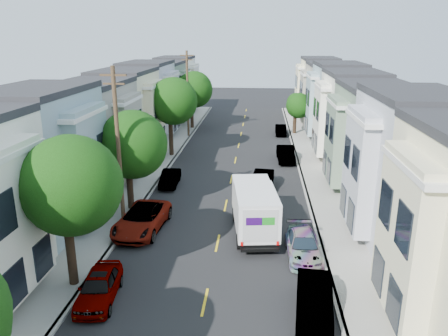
# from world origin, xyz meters

# --- Properties ---
(ground) EXTENTS (160.00, 160.00, 0.00)m
(ground) POSITION_xyz_m (0.00, 0.00, 0.00)
(ground) COLOR black
(ground) RESTS_ON ground
(road_slab) EXTENTS (12.00, 70.00, 0.02)m
(road_slab) POSITION_xyz_m (0.00, 15.00, 0.01)
(road_slab) COLOR black
(road_slab) RESTS_ON ground
(curb_left) EXTENTS (0.30, 70.00, 0.15)m
(curb_left) POSITION_xyz_m (-6.05, 15.00, 0.07)
(curb_left) COLOR gray
(curb_left) RESTS_ON ground
(curb_right) EXTENTS (0.30, 70.00, 0.15)m
(curb_right) POSITION_xyz_m (6.05, 15.00, 0.07)
(curb_right) COLOR gray
(curb_right) RESTS_ON ground
(sidewalk_left) EXTENTS (2.60, 70.00, 0.15)m
(sidewalk_left) POSITION_xyz_m (-7.35, 15.00, 0.07)
(sidewalk_left) COLOR gray
(sidewalk_left) RESTS_ON ground
(sidewalk_right) EXTENTS (2.60, 70.00, 0.15)m
(sidewalk_right) POSITION_xyz_m (7.35, 15.00, 0.07)
(sidewalk_right) COLOR gray
(sidewalk_right) RESTS_ON ground
(centerline) EXTENTS (0.12, 70.00, 0.01)m
(centerline) POSITION_xyz_m (0.00, 15.00, 0.00)
(centerline) COLOR gold
(centerline) RESTS_ON ground
(townhouse_row_left) EXTENTS (5.00, 70.00, 8.50)m
(townhouse_row_left) POSITION_xyz_m (-11.15, 15.00, 0.00)
(townhouse_row_left) COLOR gray
(townhouse_row_left) RESTS_ON ground
(townhouse_row_right) EXTENTS (5.00, 70.00, 8.50)m
(townhouse_row_right) POSITION_xyz_m (11.15, 15.00, 0.00)
(townhouse_row_right) COLOR gray
(townhouse_row_right) RESTS_ON ground
(tree_b) EXTENTS (4.70, 4.70, 7.60)m
(tree_b) POSITION_xyz_m (-6.30, -5.12, 5.23)
(tree_b) COLOR black
(tree_b) RESTS_ON ground
(tree_c) EXTENTS (4.70, 4.70, 7.10)m
(tree_c) POSITION_xyz_m (-6.30, 4.71, 4.73)
(tree_c) COLOR black
(tree_c) RESTS_ON ground
(tree_d) EXTENTS (4.70, 4.70, 7.96)m
(tree_d) POSITION_xyz_m (-6.30, 19.07, 5.58)
(tree_d) COLOR black
(tree_d) RESTS_ON ground
(tree_e) EXTENTS (4.70, 4.70, 7.48)m
(tree_e) POSITION_xyz_m (-6.30, 32.78, 5.11)
(tree_e) COLOR black
(tree_e) RESTS_ON ground
(tree_far_r) EXTENTS (3.10, 3.10, 5.13)m
(tree_far_r) POSITION_xyz_m (6.90, 30.47, 3.54)
(tree_far_r) COLOR black
(tree_far_r) RESTS_ON ground
(utility_pole_near) EXTENTS (1.60, 0.26, 10.00)m
(utility_pole_near) POSITION_xyz_m (-6.30, 2.00, 5.15)
(utility_pole_near) COLOR #42301E
(utility_pole_near) RESTS_ON ground
(utility_pole_far) EXTENTS (1.60, 0.26, 10.00)m
(utility_pole_far) POSITION_xyz_m (-6.30, 28.00, 5.15)
(utility_pole_far) COLOR #42301E
(utility_pole_far) RESTS_ON ground
(fedex_truck) EXTENTS (2.42, 6.27, 3.01)m
(fedex_truck) POSITION_xyz_m (2.12, 1.67, 1.68)
(fedex_truck) COLOR white
(fedex_truck) RESTS_ON ground
(lead_sedan) EXTENTS (1.93, 4.32, 1.40)m
(lead_sedan) POSITION_xyz_m (2.67, 9.92, 0.70)
(lead_sedan) COLOR black
(lead_sedan) RESTS_ON ground
(parked_left_b) EXTENTS (2.04, 4.39, 1.38)m
(parked_left_b) POSITION_xyz_m (-4.90, -6.20, 0.69)
(parked_left_b) COLOR #091F3D
(parked_left_b) RESTS_ON ground
(parked_left_c) EXTENTS (2.97, 5.73, 1.54)m
(parked_left_c) POSITION_xyz_m (-4.90, 1.35, 0.77)
(parked_left_c) COLOR #95A3AB
(parked_left_c) RESTS_ON ground
(parked_left_d) EXTENTS (1.43, 3.76, 1.24)m
(parked_left_d) POSITION_xyz_m (-4.90, 10.03, 0.62)
(parked_left_d) COLOR black
(parked_left_d) RESTS_ON ground
(parked_right_a) EXTENTS (1.90, 4.41, 1.43)m
(parked_right_a) POSITION_xyz_m (4.90, -6.47, 0.72)
(parked_right_a) COLOR #404344
(parked_right_a) RESTS_ON ground
(parked_right_b) EXTENTS (1.93, 4.36, 1.29)m
(parked_right_b) POSITION_xyz_m (4.90, -1.16, 0.65)
(parked_right_b) COLOR white
(parked_right_b) RESTS_ON ground
(parked_right_c) EXTENTS (1.73, 4.46, 1.47)m
(parked_right_c) POSITION_xyz_m (4.90, 17.99, 0.73)
(parked_right_c) COLOR black
(parked_right_c) RESTS_ON ground
(parked_right_d) EXTENTS (1.29, 3.64, 1.21)m
(parked_right_d) POSITION_xyz_m (4.90, 29.83, 0.61)
(parked_right_d) COLOR black
(parked_right_d) RESTS_ON ground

